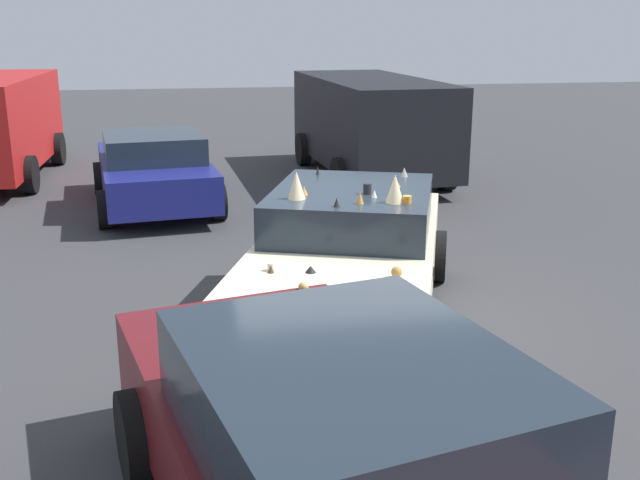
# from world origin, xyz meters

# --- Properties ---
(ground_plane) EXTENTS (60.00, 60.00, 0.00)m
(ground_plane) POSITION_xyz_m (0.00, 0.00, 0.00)
(ground_plane) COLOR #38383A
(art_car_decorated) EXTENTS (4.89, 3.25, 1.66)m
(art_car_decorated) POSITION_xyz_m (0.06, -0.02, 0.70)
(art_car_decorated) COLOR beige
(art_car_decorated) RESTS_ON ground
(parked_van_behind_left) EXTENTS (5.47, 2.57, 2.02)m
(parked_van_behind_left) POSITION_xyz_m (7.56, -2.07, 1.14)
(parked_van_behind_left) COLOR black
(parked_van_behind_left) RESTS_ON ground
(parked_sedan_far_right) EXTENTS (4.27, 2.38, 1.30)m
(parked_sedan_far_right) POSITION_xyz_m (5.60, 2.23, 0.66)
(parked_sedan_far_right) COLOR navy
(parked_sedan_far_right) RESTS_ON ground
(parked_sedan_behind_right) EXTENTS (4.75, 2.78, 1.47)m
(parked_sedan_behind_right) POSITION_xyz_m (-3.89, 0.86, 0.74)
(parked_sedan_behind_right) COLOR #5B1419
(parked_sedan_behind_right) RESTS_ON ground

